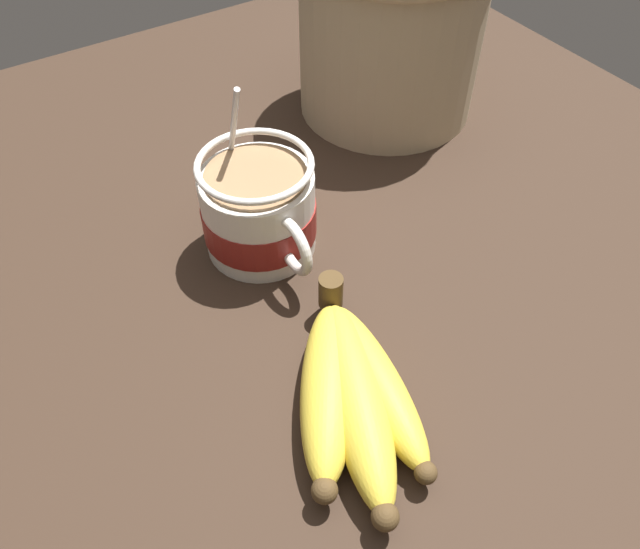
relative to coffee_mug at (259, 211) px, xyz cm
name	(u,v)px	position (x,y,z in cm)	size (l,w,h in cm)	color
table	(305,284)	(4.94, 1.50, -5.80)	(99.53, 99.53, 3.45)	#332319
coffee_mug	(259,211)	(0.00, 0.00, 0.00)	(15.36, 10.11, 15.21)	white
banana_bunch	(352,391)	(18.25, -2.76, -2.13)	(18.59, 12.38, 4.25)	#4C381E
woven_basket	(391,30)	(-12.29, 23.21, 5.11)	(20.41, 20.41, 17.68)	tan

